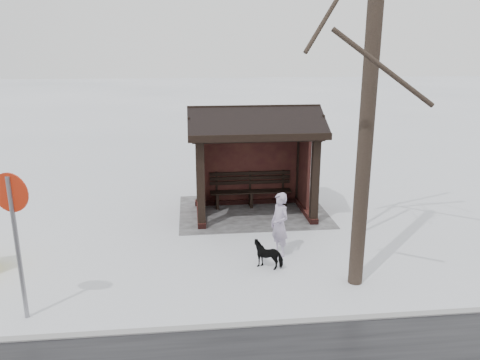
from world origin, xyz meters
name	(u,v)px	position (x,y,z in m)	size (l,w,h in m)	color
ground	(254,214)	(0.00, 0.00, 0.00)	(120.00, 120.00, 0.00)	white
kerb	(297,322)	(0.00, 5.50, 0.01)	(120.00, 0.15, 0.06)	gray
trampled_patch	(253,211)	(0.00, -0.20, 0.01)	(4.20, 3.20, 0.02)	gray
bus_shelter	(253,138)	(0.00, -0.16, 2.17)	(3.60, 2.40, 3.09)	#341513
pedestrian	(280,224)	(-0.21, 2.75, 0.74)	(0.54, 0.35, 1.48)	#AEA0BB
dog	(268,254)	(0.13, 3.31, 0.29)	(0.32, 0.69, 0.58)	black
road_sign	(14,217)	(4.70, 4.80, 1.87)	(0.65, 0.25, 2.64)	gray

